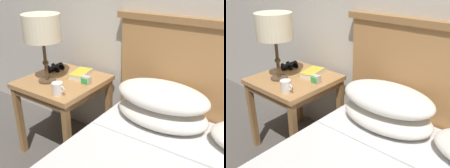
% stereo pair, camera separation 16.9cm
% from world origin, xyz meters
% --- Properties ---
extents(nightstand, '(0.58, 0.58, 0.62)m').
position_xyz_m(nightstand, '(-0.59, 0.66, 0.54)').
color(nightstand, '#AD7A47').
rests_on(nightstand, ground_plane).
extents(table_lamp, '(0.27, 0.27, 0.50)m').
position_xyz_m(table_lamp, '(-0.66, 0.57, 1.01)').
color(table_lamp, '#4C3823').
rests_on(table_lamp, nightstand).
extents(book_on_nightstand, '(0.16, 0.22, 0.04)m').
position_xyz_m(book_on_nightstand, '(-0.51, 0.79, 0.64)').
color(book_on_nightstand, silver).
rests_on(book_on_nightstand, nightstand).
extents(binoculars_pair, '(0.14, 0.16, 0.05)m').
position_xyz_m(binoculars_pair, '(-0.78, 0.78, 0.64)').
color(binoculars_pair, black).
rests_on(binoculars_pair, nightstand).
extents(coffee_mug, '(0.10, 0.08, 0.08)m').
position_xyz_m(coffee_mug, '(-0.43, 0.45, 0.66)').
color(coffee_mug, silver).
rests_on(coffee_mug, nightstand).
extents(alarm_clock, '(0.07, 0.05, 0.06)m').
position_xyz_m(alarm_clock, '(-0.38, 0.70, 0.65)').
color(alarm_clock, '#B7B2A8').
rests_on(alarm_clock, nightstand).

